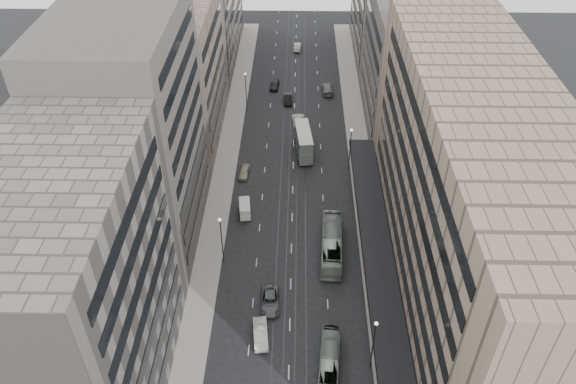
# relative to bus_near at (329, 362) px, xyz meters

# --- Properties ---
(ground) EXTENTS (220.00, 220.00, 0.00)m
(ground) POSITION_rel_bus_near_xyz_m (-4.78, 5.44, -1.35)
(ground) COLOR black
(ground) RESTS_ON ground
(sidewalk_right) EXTENTS (4.00, 125.00, 0.15)m
(sidewalk_right) POSITION_rel_bus_near_xyz_m (7.22, 42.94, -1.27)
(sidewalk_right) COLOR gray
(sidewalk_right) RESTS_ON ground
(sidewalk_left) EXTENTS (4.00, 125.00, 0.15)m
(sidewalk_left) POSITION_rel_bus_near_xyz_m (-16.78, 42.94, -1.27)
(sidewalk_left) COLOR gray
(sidewalk_left) RESTS_ON ground
(department_store) EXTENTS (19.20, 60.00, 30.00)m
(department_store) POSITION_rel_bus_near_xyz_m (16.67, 13.44, 13.60)
(department_store) COLOR gray
(department_store) RESTS_ON ground
(building_right_mid) EXTENTS (15.00, 28.00, 24.00)m
(building_right_mid) POSITION_rel_bus_near_xyz_m (16.72, 57.44, 10.65)
(building_right_mid) COLOR #4A4540
(building_right_mid) RESTS_ON ground
(building_left_a) EXTENTS (15.00, 28.00, 30.00)m
(building_left_a) POSITION_rel_bus_near_xyz_m (-26.28, -2.56, 13.65)
(building_left_a) COLOR slate
(building_left_a) RESTS_ON ground
(building_left_b) EXTENTS (15.00, 26.00, 34.00)m
(building_left_b) POSITION_rel_bus_near_xyz_m (-26.28, 24.44, 15.65)
(building_left_b) COLOR #4A4540
(building_left_b) RESTS_ON ground
(building_left_c) EXTENTS (15.00, 28.00, 25.00)m
(building_left_c) POSITION_rel_bus_near_xyz_m (-26.28, 51.44, 11.15)
(building_left_c) COLOR slate
(building_left_c) RESTS_ON ground
(building_left_d) EXTENTS (15.00, 38.00, 28.00)m
(building_left_d) POSITION_rel_bus_near_xyz_m (-26.28, 84.44, 12.65)
(building_left_d) COLOR slate
(building_left_d) RESTS_ON ground
(lamp_right_near) EXTENTS (0.44, 0.44, 8.32)m
(lamp_right_near) POSITION_rel_bus_near_xyz_m (4.92, 0.44, 3.86)
(lamp_right_near) COLOR #262628
(lamp_right_near) RESTS_ON ground
(lamp_right_far) EXTENTS (0.44, 0.44, 8.32)m
(lamp_right_far) POSITION_rel_bus_near_xyz_m (4.92, 40.44, 3.86)
(lamp_right_far) COLOR #262628
(lamp_right_far) RESTS_ON ground
(lamp_left_near) EXTENTS (0.44, 0.44, 8.32)m
(lamp_left_near) POSITION_rel_bus_near_xyz_m (-14.48, 17.44, 3.86)
(lamp_left_near) COLOR #262628
(lamp_left_near) RESTS_ON ground
(lamp_left_far) EXTENTS (0.44, 0.44, 8.32)m
(lamp_left_far) POSITION_rel_bus_near_xyz_m (-14.48, 60.44, 3.86)
(lamp_left_far) COLOR #262628
(lamp_left_far) RESTS_ON ground
(bus_near) EXTENTS (3.15, 9.83, 2.69)m
(bus_near) POSITION_rel_bus_near_xyz_m (0.00, 0.00, 0.00)
(bus_near) COLOR gray
(bus_near) RESTS_ON ground
(bus_far) EXTENTS (3.54, 12.48, 3.44)m
(bus_far) POSITION_rel_bus_near_xyz_m (1.06, 19.70, 0.37)
(bus_far) COLOR gray
(bus_far) RESTS_ON ground
(double_decker) EXTENTS (3.52, 9.04, 4.82)m
(double_decker) POSITION_rel_bus_near_xyz_m (-3.00, 45.10, 1.26)
(double_decker) COLOR slate
(double_decker) RESTS_ON ground
(panel_van) EXTENTS (2.21, 3.91, 2.35)m
(panel_van) POSITION_rel_bus_near_xyz_m (-12.24, 27.85, -0.05)
(panel_van) COLOR silver
(panel_van) RESTS_ON ground
(sedan_1) EXTENTS (2.27, 5.09, 1.62)m
(sedan_1) POSITION_rel_bus_near_xyz_m (-8.41, 4.33, -0.53)
(sedan_1) COLOR silver
(sedan_1) RESTS_ON ground
(sedan_2) EXTENTS (2.74, 5.43, 1.47)m
(sedan_2) POSITION_rel_bus_near_xyz_m (-7.45, 9.69, -0.61)
(sedan_2) COLOR #545557
(sedan_2) RESTS_ON ground
(sedan_4) EXTENTS (2.04, 4.29, 1.42)m
(sedan_4) POSITION_rel_bus_near_xyz_m (-13.22, 38.35, -0.64)
(sedan_4) COLOR #A39C87
(sedan_4) RESTS_ON ground
(sedan_5) EXTENTS (1.79, 4.64, 1.51)m
(sedan_5) POSITION_rel_bus_near_xyz_m (-6.18, 63.88, -0.59)
(sedan_5) COLOR black
(sedan_5) RESTS_ON ground
(sedan_6) EXTENTS (2.94, 5.56, 1.49)m
(sedan_6) POSITION_rel_bus_near_xyz_m (-3.91, 55.49, -0.60)
(sedan_6) COLOR white
(sedan_6) RESTS_ON ground
(sedan_7) EXTENTS (2.46, 5.79, 1.67)m
(sedan_7) POSITION_rel_bus_near_xyz_m (2.14, 68.43, -0.51)
(sedan_7) COLOR slate
(sedan_7) RESTS_ON ground
(sedan_8) EXTENTS (2.17, 4.59, 1.52)m
(sedan_8) POSITION_rel_bus_near_xyz_m (-9.21, 70.00, -0.59)
(sedan_8) COLOR #242426
(sedan_8) RESTS_ON ground
(sedan_9) EXTENTS (1.67, 4.65, 1.53)m
(sedan_9) POSITION_rel_bus_near_xyz_m (-4.43, 89.71, -0.58)
(sedan_9) COLOR #BDAE9C
(sedan_9) RESTS_ON ground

